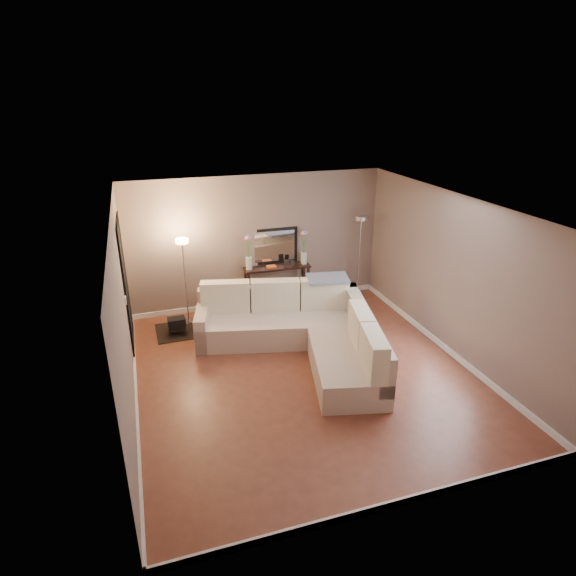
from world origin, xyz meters
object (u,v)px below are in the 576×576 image
object	(u,v)px
floor_lamp_lit	(184,265)
sectional_sofa	(303,330)
console_table	(273,283)
floor_lamp_unlit	(360,241)

from	to	relation	value
floor_lamp_lit	sectional_sofa	bearing A→B (deg)	-43.56
console_table	sectional_sofa	bearing A→B (deg)	-91.15
sectional_sofa	console_table	bearing A→B (deg)	88.85
floor_lamp_unlit	console_table	bearing A→B (deg)	173.71
console_table	floor_lamp_unlit	xyz separation A→B (m)	(1.77, -0.20, 0.77)
floor_lamp_lit	console_table	bearing A→B (deg)	9.58
console_table	floor_lamp_lit	bearing A→B (deg)	-170.42
floor_lamp_unlit	sectional_sofa	bearing A→B (deg)	-136.58
sectional_sofa	floor_lamp_lit	size ratio (longest dim) A/B	2.02
floor_lamp_lit	floor_lamp_unlit	bearing A→B (deg)	1.59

